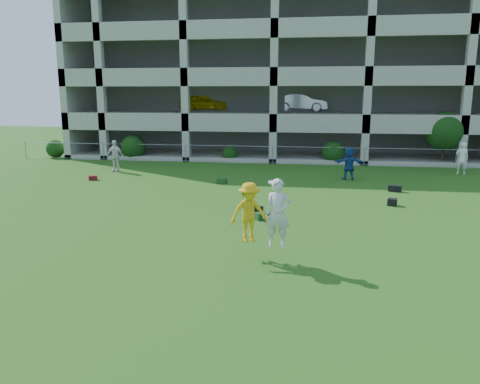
% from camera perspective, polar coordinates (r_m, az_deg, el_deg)
% --- Properties ---
extents(ground, '(100.00, 100.00, 0.00)m').
position_cam_1_polar(ground, '(13.22, -2.98, -8.60)').
color(ground, '#235114').
rests_on(ground, ground).
extents(bystander_b, '(1.17, 0.62, 1.89)m').
position_cam_1_polar(bystander_b, '(29.18, -15.00, 4.27)').
color(bystander_b, silver).
rests_on(bystander_b, ground).
extents(bystander_d, '(1.71, 0.72, 1.79)m').
position_cam_1_polar(bystander_d, '(26.13, 13.14, 3.40)').
color(bystander_d, navy).
rests_on(bystander_d, ground).
extents(bystander_e, '(0.74, 0.54, 1.88)m').
position_cam_1_polar(bystander_e, '(30.02, 25.44, 3.72)').
color(bystander_e, white).
rests_on(bystander_e, ground).
extents(bag_black_b, '(0.46, 0.38, 0.22)m').
position_cam_1_polar(bag_black_b, '(18.72, 2.15, -2.05)').
color(bag_black_b, black).
rests_on(bag_black_b, ground).
extents(bag_green_c, '(0.61, 0.57, 0.26)m').
position_cam_1_polar(bag_green_c, '(17.56, 2.70, -2.93)').
color(bag_green_c, '#123313').
rests_on(bag_green_c, ground).
extents(crate_d, '(0.44, 0.44, 0.30)m').
position_cam_1_polar(crate_d, '(20.70, 18.06, -1.17)').
color(crate_d, black).
rests_on(crate_d, ground).
extents(bag_black_e, '(0.66, 0.44, 0.30)m').
position_cam_1_polar(bag_black_e, '(23.68, 18.35, 0.41)').
color(bag_black_e, black).
rests_on(bag_black_e, ground).
extents(bag_red_f, '(0.53, 0.45, 0.24)m').
position_cam_1_polar(bag_red_f, '(26.69, -17.49, 1.65)').
color(bag_red_f, '#590F17').
rests_on(bag_red_f, ground).
extents(bag_green_g, '(0.53, 0.35, 0.25)m').
position_cam_1_polar(bag_green_g, '(24.50, -2.22, 1.33)').
color(bag_green_g, '#193D16').
rests_on(bag_green_g, ground).
extents(frisbee_contest, '(1.81, 1.06, 1.94)m').
position_cam_1_polar(frisbee_contest, '(13.10, 2.34, -2.53)').
color(frisbee_contest, gold).
rests_on(frisbee_contest, ground).
extents(parking_garage, '(30.00, 14.00, 12.00)m').
position_cam_1_polar(parking_garage, '(39.92, 5.16, 13.88)').
color(parking_garage, '#9E998C').
rests_on(parking_garage, ground).
extents(fence, '(36.06, 0.06, 1.20)m').
position_cam_1_polar(fence, '(31.48, 3.99, 4.57)').
color(fence, gray).
rests_on(fence, ground).
extents(shrub_row, '(34.38, 2.52, 3.50)m').
position_cam_1_polar(shrub_row, '(32.04, 12.38, 6.07)').
color(shrub_row, '#163D11').
rests_on(shrub_row, ground).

